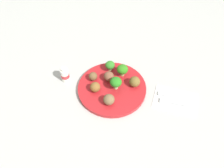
% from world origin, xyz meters
% --- Properties ---
extents(ground_plane, '(4.00, 4.00, 0.00)m').
position_xyz_m(ground_plane, '(0.00, 0.00, 0.00)').
color(ground_plane, '#B2B2AD').
extents(plate, '(0.28, 0.28, 0.02)m').
position_xyz_m(plate, '(0.00, 0.00, 0.01)').
color(plate, red).
rests_on(plate, ground_plane).
extents(broccoli_floret_front_left, '(0.05, 0.05, 0.05)m').
position_xyz_m(broccoli_floret_front_left, '(-0.03, -0.08, 0.05)').
color(broccoli_floret_front_left, '#A4B86A').
rests_on(broccoli_floret_front_left, plate).
extents(broccoli_floret_near_rim, '(0.05, 0.05, 0.06)m').
position_xyz_m(broccoli_floret_near_rim, '(-0.02, 0.00, 0.05)').
color(broccoli_floret_near_rim, '#A2CE84').
rests_on(broccoli_floret_near_rim, plate).
extents(broccoli_floret_center, '(0.04, 0.04, 0.05)m').
position_xyz_m(broccoli_floret_center, '(0.03, -0.09, 0.05)').
color(broccoli_floret_center, '#8FB873').
rests_on(broccoli_floret_center, plate).
extents(meatball_near_rim, '(0.04, 0.04, 0.04)m').
position_xyz_m(meatball_near_rim, '(0.06, 0.03, 0.04)').
color(meatball_near_rim, brown).
rests_on(meatball_near_rim, plate).
extents(meatball_far_rim, '(0.04, 0.04, 0.04)m').
position_xyz_m(meatball_far_rim, '(0.02, -0.04, 0.04)').
color(meatball_far_rim, brown).
rests_on(meatball_far_rim, plate).
extents(meatball_center, '(0.04, 0.04, 0.04)m').
position_xyz_m(meatball_center, '(0.09, -0.02, 0.03)').
color(meatball_center, brown).
rests_on(meatball_center, plate).
extents(meatball_front_left, '(0.04, 0.04, 0.04)m').
position_xyz_m(meatball_front_left, '(-0.09, -0.03, 0.04)').
color(meatball_front_left, brown).
rests_on(meatball_front_left, plate).
extents(meatball_mid_right, '(0.04, 0.04, 0.04)m').
position_xyz_m(meatball_mid_right, '(-0.01, 0.08, 0.04)').
color(meatball_mid_right, brown).
rests_on(meatball_mid_right, plate).
extents(napkin, '(0.18, 0.13, 0.01)m').
position_xyz_m(napkin, '(-0.26, -0.00, 0.00)').
color(napkin, white).
rests_on(napkin, ground_plane).
extents(fork, '(0.12, 0.02, 0.01)m').
position_xyz_m(fork, '(-0.25, 0.01, 0.01)').
color(fork, silver).
rests_on(fork, napkin).
extents(knife, '(0.15, 0.02, 0.01)m').
position_xyz_m(knife, '(-0.25, -0.02, 0.01)').
color(knife, white).
rests_on(knife, napkin).
extents(yogurt_bottle, '(0.04, 0.04, 0.07)m').
position_xyz_m(yogurt_bottle, '(0.20, -0.01, 0.03)').
color(yogurt_bottle, white).
rests_on(yogurt_bottle, ground_plane).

